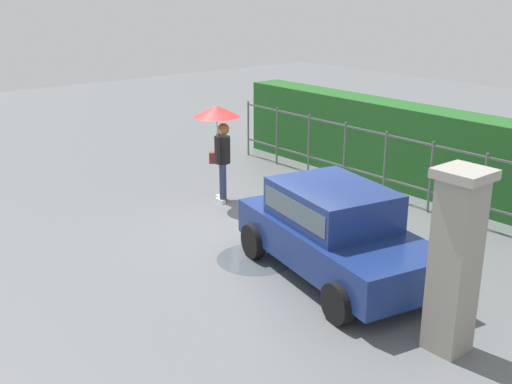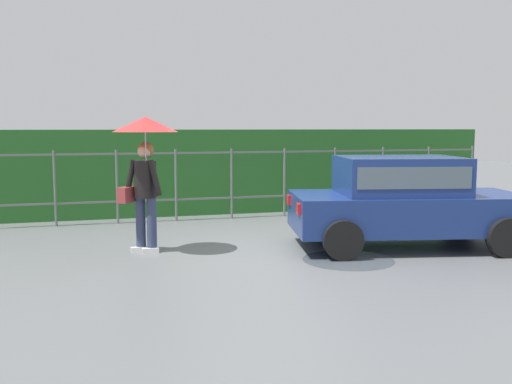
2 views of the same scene
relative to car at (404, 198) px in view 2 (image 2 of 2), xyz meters
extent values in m
plane|color=slate|center=(-2.14, 0.28, -0.80)|extent=(40.00, 40.00, 0.00)
cube|color=navy|center=(0.06, -0.01, -0.22)|extent=(3.95, 2.34, 0.60)
cube|color=navy|center=(-0.09, 0.02, 0.38)|extent=(2.15, 1.79, 0.60)
cube|color=#4C5B66|center=(-0.09, 0.02, 0.40)|extent=(2.00, 1.78, 0.33)
cylinder|color=black|center=(1.45, 0.57, -0.50)|extent=(0.62, 0.29, 0.60)
cylinder|color=black|center=(1.12, -1.08, -0.50)|extent=(0.62, 0.29, 0.60)
cylinder|color=black|center=(-1.00, 1.06, -0.50)|extent=(0.62, 0.29, 0.60)
cylinder|color=black|center=(-1.33, -0.59, -0.50)|extent=(0.62, 0.29, 0.60)
cube|color=red|center=(-1.66, 0.89, -0.07)|extent=(0.10, 0.21, 0.16)
cube|color=red|center=(-1.87, -0.19, -0.07)|extent=(0.10, 0.21, 0.16)
cylinder|color=#2D3856|center=(-3.98, 0.73, -0.37)|extent=(0.15, 0.15, 0.86)
cylinder|color=#2D3856|center=(-4.14, 0.85, -0.37)|extent=(0.15, 0.15, 0.86)
cube|color=white|center=(-4.02, 0.68, -0.76)|extent=(0.26, 0.10, 0.08)
cube|color=white|center=(-4.18, 0.80, -0.76)|extent=(0.26, 0.10, 0.08)
cylinder|color=black|center=(-4.06, 0.79, 0.35)|extent=(0.34, 0.34, 0.58)
sphere|color=#DBAD89|center=(-4.06, 0.79, 0.78)|extent=(0.22, 0.22, 0.22)
sphere|color=olive|center=(-4.04, 0.81, 0.80)|extent=(0.25, 0.25, 0.25)
cylinder|color=black|center=(-3.93, 0.59, 0.37)|extent=(0.24, 0.21, 0.56)
cylinder|color=black|center=(-4.29, 0.85, 0.37)|extent=(0.24, 0.21, 0.56)
cylinder|color=#B2B2B7|center=(-4.06, 0.66, 0.69)|extent=(0.02, 0.02, 0.77)
cone|color=red|center=(-4.06, 0.66, 1.19)|extent=(0.99, 0.99, 0.23)
cube|color=maroon|center=(-4.34, 0.84, 0.11)|extent=(0.33, 0.37, 0.24)
cylinder|color=#59605B|center=(-5.58, 3.66, -0.05)|extent=(0.05, 0.05, 1.50)
cylinder|color=#59605B|center=(-4.38, 3.66, -0.05)|extent=(0.05, 0.05, 1.50)
cylinder|color=#59605B|center=(-3.19, 3.66, -0.05)|extent=(0.05, 0.05, 1.50)
cylinder|color=#59605B|center=(-2.00, 3.66, -0.05)|extent=(0.05, 0.05, 1.50)
cylinder|color=#59605B|center=(-0.81, 3.66, -0.05)|extent=(0.05, 0.05, 1.50)
cylinder|color=#59605B|center=(0.38, 3.66, -0.05)|extent=(0.05, 0.05, 1.50)
cylinder|color=#59605B|center=(1.58, 3.66, -0.05)|extent=(0.05, 0.05, 1.50)
cylinder|color=#59605B|center=(2.77, 3.66, -0.05)|extent=(0.05, 0.05, 1.50)
cylinder|color=#59605B|center=(3.96, 3.66, -0.05)|extent=(0.05, 0.05, 1.50)
cube|color=#59605B|center=(-1.40, 3.66, 0.62)|extent=(10.73, 0.03, 0.04)
cube|color=#59605B|center=(-1.40, 3.66, -0.35)|extent=(10.73, 0.03, 0.04)
cube|color=#235B23|center=(-1.40, 4.70, 0.15)|extent=(11.73, 0.90, 1.90)
cylinder|color=#4C545B|center=(-1.25, -0.60, -0.80)|extent=(1.36, 1.36, 0.00)
camera|label=1|loc=(6.35, -6.83, 3.66)|focal=43.82mm
camera|label=2|loc=(-4.83, -8.21, 1.15)|focal=40.23mm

